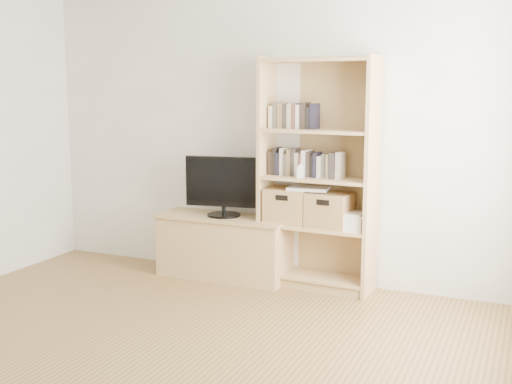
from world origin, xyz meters
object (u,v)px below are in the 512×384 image
Objects in this scene: basket_left at (288,205)px; basket_right at (330,210)px; tv_stand at (224,248)px; bookshelf at (317,175)px; laptop at (309,188)px; television at (224,186)px; baby_monitor at (300,172)px.

basket_left is 0.38m from basket_right.
tv_stand is 1.06m from basket_right.
bookshelf is 5.34× the size of basket_left.
basket_right is 1.04× the size of laptop.
tv_stand is 1.70× the size of television.
tv_stand is 0.73m from basket_left.
basket_left is at bearing -177.21° from basket_right.
basket_left is (0.60, 0.05, -0.14)m from television.
tv_stand is 3.21× the size of basket_left.
bookshelf is at bearing 3.16° from tv_stand.
basket_right is at bearing -9.63° from laptop.
television reaches higher than laptop.
tv_stand is at bearing 168.64° from baby_monitor.
television is 0.76m from baby_monitor.
basket_left is at bearing 135.79° from baby_monitor.
television reaches higher than basket_right.
laptop is at bearing -3.27° from basket_left.
basket_left is (-0.15, 0.11, -0.31)m from baby_monitor.
television is 0.61m from basket_left.
basket_right is (0.23, 0.09, -0.32)m from baby_monitor.
bookshelf is 20.29× the size of baby_monitor.
bookshelf is 5.54× the size of basket_right.
television is 1.89× the size of basket_left.
bookshelf is at bearing -179.81° from basket_right.
basket_left is at bearing 5.31° from tv_stand.
bookshelf is 0.16m from baby_monitor.
basket_left is at bearing 168.44° from laptop.
television is 7.18× the size of baby_monitor.
baby_monitor is (0.74, -0.06, 0.73)m from tv_stand.
basket_left reaches higher than basket_right.
tv_stand is at bearing -173.87° from bookshelf.
bookshelf is at bearing -3.74° from laptop.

